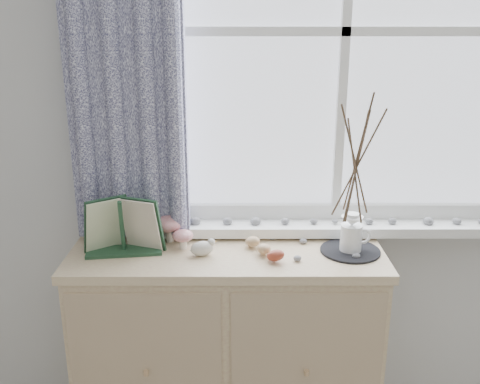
{
  "coord_description": "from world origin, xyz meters",
  "views": [
    {
      "loc": [
        -0.1,
        -0.13,
        1.69
      ],
      "look_at": [
        -0.1,
        1.7,
        1.1
      ],
      "focal_mm": 40.0,
      "sensor_mm": 36.0,
      "label": 1
    }
  ],
  "objects_px": {
    "sideboard": "(228,346)",
    "toadstool_cluster": "(173,227)",
    "botanical_book": "(121,228)",
    "twig_pitcher": "(356,161)"
  },
  "relations": [
    {
      "from": "sideboard",
      "to": "toadstool_cluster",
      "type": "height_order",
      "value": "toadstool_cluster"
    },
    {
      "from": "botanical_book",
      "to": "twig_pitcher",
      "type": "distance_m",
      "value": 0.89
    },
    {
      "from": "botanical_book",
      "to": "toadstool_cluster",
      "type": "bearing_deg",
      "value": 26.93
    },
    {
      "from": "botanical_book",
      "to": "toadstool_cluster",
      "type": "height_order",
      "value": "botanical_book"
    },
    {
      "from": "sideboard",
      "to": "botanical_book",
      "type": "relative_size",
      "value": 3.7
    },
    {
      "from": "twig_pitcher",
      "to": "toadstool_cluster",
      "type": "bearing_deg",
      "value": 165.12
    },
    {
      "from": "botanical_book",
      "to": "twig_pitcher",
      "type": "relative_size",
      "value": 0.52
    },
    {
      "from": "sideboard",
      "to": "twig_pitcher",
      "type": "distance_m",
      "value": 0.91
    },
    {
      "from": "botanical_book",
      "to": "twig_pitcher",
      "type": "height_order",
      "value": "twig_pitcher"
    },
    {
      "from": "toadstool_cluster",
      "to": "botanical_book",
      "type": "bearing_deg",
      "value": -145.58
    }
  ]
}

